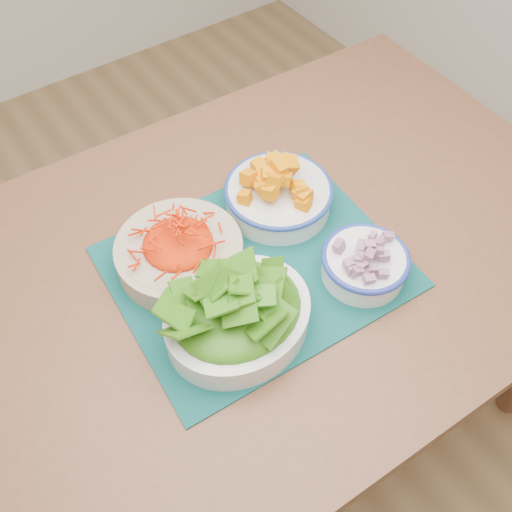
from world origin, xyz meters
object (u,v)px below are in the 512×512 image
(table, at_px, (268,274))
(lettuce_bowl, at_px, (238,310))
(squash_bowl, at_px, (279,189))
(onion_bowl, at_px, (365,260))
(placemat, at_px, (256,267))
(carrot_bowl, at_px, (179,249))

(table, distance_m, lettuce_bowl, 0.24)
(table, distance_m, squash_bowl, 0.17)
(squash_bowl, height_order, onion_bowl, squash_bowl)
(lettuce_bowl, distance_m, onion_bowl, 0.25)
(placemat, height_order, onion_bowl, onion_bowl)
(squash_bowl, xyz_separation_m, lettuce_bowl, (-0.22, -0.19, 0.01))
(placemat, height_order, squash_bowl, squash_bowl)
(squash_bowl, bearing_deg, onion_bowl, -83.27)
(table, relative_size, onion_bowl, 7.45)
(squash_bowl, distance_m, onion_bowl, 0.22)
(table, bearing_deg, onion_bowl, -54.30)
(lettuce_bowl, bearing_deg, squash_bowl, 36.37)
(carrot_bowl, relative_size, onion_bowl, 1.32)
(carrot_bowl, height_order, lettuce_bowl, lettuce_bowl)
(squash_bowl, bearing_deg, lettuce_bowl, -139.77)
(carrot_bowl, relative_size, lettuce_bowl, 0.90)
(onion_bowl, bearing_deg, placemat, 139.72)
(squash_bowl, distance_m, lettuce_bowl, 0.29)
(onion_bowl, bearing_deg, table, 123.56)
(carrot_bowl, xyz_separation_m, onion_bowl, (0.26, -0.21, -0.00))
(placemat, relative_size, lettuce_bowl, 1.88)
(placemat, bearing_deg, onion_bowl, -36.99)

